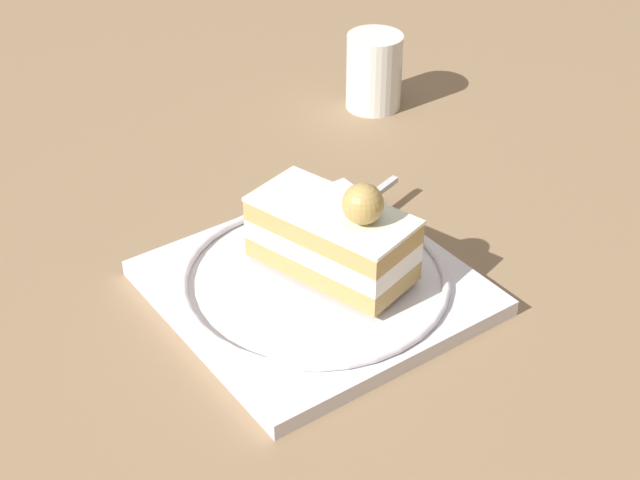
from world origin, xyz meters
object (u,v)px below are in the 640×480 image
(fork, at_px, (357,207))
(cake_slice, at_px, (334,236))
(dessert_plate, at_px, (320,283))
(drink_glass_near, at_px, (374,76))

(fork, bearing_deg, cake_slice, 42.10)
(dessert_plate, bearing_deg, drink_glass_near, -133.52)
(dessert_plate, xyz_separation_m, drink_glass_near, (-0.22, -0.23, 0.02))
(cake_slice, xyz_separation_m, fork, (-0.06, -0.06, -0.03))
(fork, relative_size, drink_glass_near, 1.34)
(dessert_plate, height_order, cake_slice, cake_slice)
(dessert_plate, bearing_deg, cake_slice, 176.98)
(cake_slice, relative_size, drink_glass_near, 1.77)
(fork, bearing_deg, drink_glass_near, -129.60)
(cake_slice, distance_m, drink_glass_near, 0.31)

